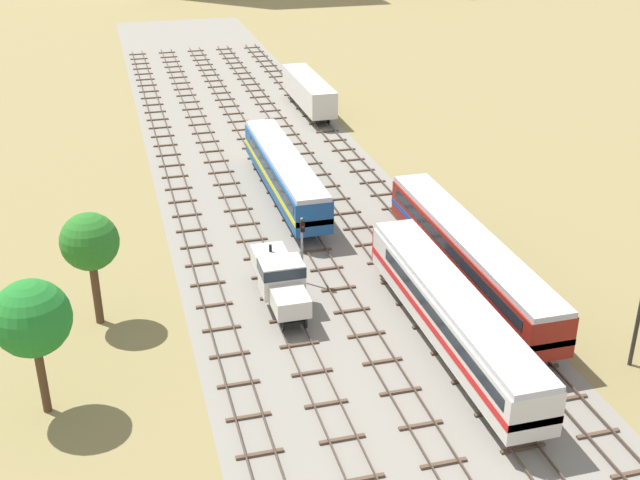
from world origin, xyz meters
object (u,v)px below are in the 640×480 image
object	(u,v)px
diesel_railcar_centre_nearest	(452,313)
diesel_railcar_centre_left_midfar	(284,171)
shunter_loco_left_mid	(280,278)
signal_post_nearest	(302,242)
freight_boxcar_centre_right_far	(309,90)
passenger_coach_centre_right_near	(469,253)

from	to	relation	value
diesel_railcar_centre_nearest	diesel_railcar_centre_left_midfar	distance (m)	25.42
diesel_railcar_centre_nearest	shunter_loco_left_mid	size ratio (longest dim) A/B	2.42
diesel_railcar_centre_left_midfar	signal_post_nearest	size ratio (longest dim) A/B	4.24
diesel_railcar_centre_nearest	signal_post_nearest	world-z (taller)	signal_post_nearest
signal_post_nearest	shunter_loco_left_mid	bearing A→B (deg)	-129.80
shunter_loco_left_mid	diesel_railcar_centre_left_midfar	world-z (taller)	diesel_railcar_centre_left_midfar
diesel_railcar_centre_left_midfar	freight_boxcar_centre_right_far	distance (m)	25.99
shunter_loco_left_mid	freight_boxcar_centre_right_far	world-z (taller)	freight_boxcar_centre_right_far
shunter_loco_left_mid	freight_boxcar_centre_right_far	size ratio (longest dim) A/B	0.60
diesel_railcar_centre_nearest	diesel_railcar_centre_left_midfar	xyz separation A→B (m)	(-4.23, 25.07, 0.00)
passenger_coach_centre_right_near	signal_post_nearest	bearing A→B (deg)	161.54
shunter_loco_left_mid	freight_boxcar_centre_right_far	bearing A→B (deg)	73.09
shunter_loco_left_mid	passenger_coach_centre_right_near	bearing A→B (deg)	-4.47
diesel_railcar_centre_left_midfar	freight_boxcar_centre_right_far	world-z (taller)	diesel_railcar_centre_left_midfar
shunter_loco_left_mid	signal_post_nearest	xyz separation A→B (m)	(2.11, 2.54, 1.09)
passenger_coach_centre_right_near	shunter_loco_left_mid	world-z (taller)	passenger_coach_centre_right_near
diesel_railcar_centre_left_midfar	signal_post_nearest	world-z (taller)	signal_post_nearest
passenger_coach_centre_right_near	freight_boxcar_centre_right_far	world-z (taller)	passenger_coach_centre_right_near
diesel_railcar_centre_nearest	diesel_railcar_centre_left_midfar	size ratio (longest dim) A/B	1.00
passenger_coach_centre_right_near	freight_boxcar_centre_right_far	size ratio (longest dim) A/B	1.57
diesel_railcar_centre_left_midfar	signal_post_nearest	xyz separation A→B (m)	(-2.11, -14.63, 0.50)
shunter_loco_left_mid	signal_post_nearest	world-z (taller)	signal_post_nearest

